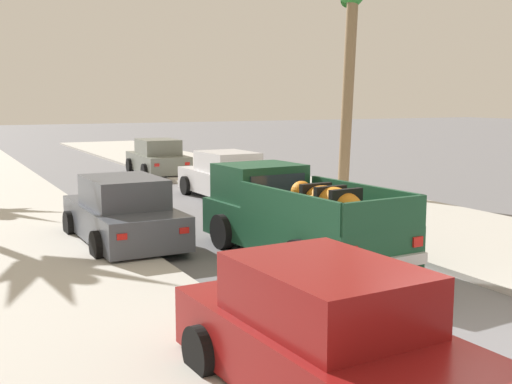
{
  "coord_description": "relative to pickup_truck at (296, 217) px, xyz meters",
  "views": [
    {
      "loc": [
        -6.23,
        -5.49,
        3.25
      ],
      "look_at": [
        0.19,
        7.05,
        1.2
      ],
      "focal_mm": 45.08,
      "sensor_mm": 36.0,
      "label": 1
    }
  ],
  "objects": [
    {
      "name": "pickup_truck",
      "position": [
        0.0,
        0.0,
        0.0
      ],
      "size": [
        2.47,
        5.33,
        1.8
      ],
      "color": "#19472D",
      "rests_on": "ground"
    },
    {
      "name": "car_right_mid",
      "position": [
        2.08,
        15.15,
        -0.1
      ],
      "size": [
        2.16,
        4.32,
        1.54
      ],
      "color": "slate",
      "rests_on": "ground"
    },
    {
      "name": "curb_left",
      "position": [
        -4.09,
        6.23,
        -0.76
      ],
      "size": [
        0.16,
        60.0,
        0.1
      ],
      "primitive_type": "cube",
      "color": "silver",
      "rests_on": "ground"
    },
    {
      "name": "ground_plane",
      "position": [
        -0.46,
        -5.77,
        -0.81
      ],
      "size": [
        160.0,
        160.0,
        0.0
      ],
      "primitive_type": "plane",
      "color": "slate"
    },
    {
      "name": "car_left_near",
      "position": [
        2.01,
        7.84,
        -0.1
      ],
      "size": [
        2.09,
        4.29,
        1.54
      ],
      "color": "silver",
      "rests_on": "ground"
    },
    {
      "name": "curb_right",
      "position": [
        3.17,
        6.23,
        -0.76
      ],
      "size": [
        0.16,
        60.0,
        0.1
      ],
      "primitive_type": "cube",
      "color": "silver",
      "rests_on": "ground"
    },
    {
      "name": "palm_tree_right_fore",
      "position": [
        5.92,
        6.58,
        5.36
      ],
      "size": [
        3.2,
        3.88,
        7.66
      ],
      "color": "#846B4C",
      "rests_on": "ground"
    },
    {
      "name": "sidewalk_right",
      "position": [
        4.44,
        6.23,
        -0.75
      ],
      "size": [
        5.34,
        60.0,
        0.12
      ],
      "primitive_type": "cube",
      "color": "beige",
      "rests_on": "ground"
    },
    {
      "name": "car_left_mid",
      "position": [
        -2.9,
        2.65,
        -0.1
      ],
      "size": [
        2.07,
        4.28,
        1.54
      ],
      "color": "#474C56",
      "rests_on": "ground"
    },
    {
      "name": "car_left_far",
      "position": [
        -3.03,
        -5.84,
        -0.1
      ],
      "size": [
        2.19,
        4.33,
        1.54
      ],
      "color": "maroon",
      "rests_on": "ground"
    }
  ]
}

